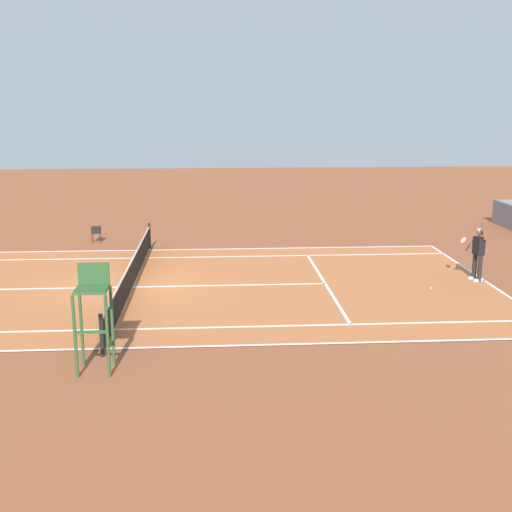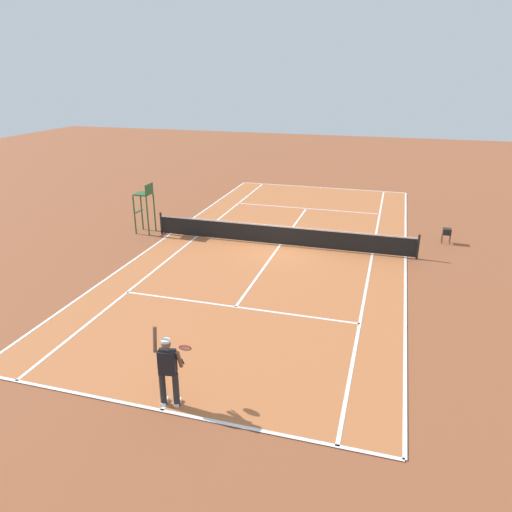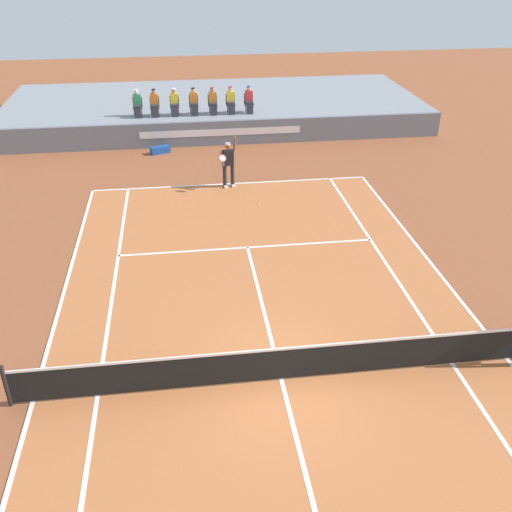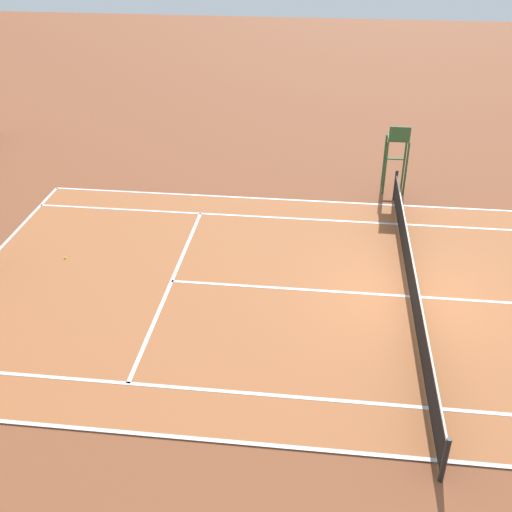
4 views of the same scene
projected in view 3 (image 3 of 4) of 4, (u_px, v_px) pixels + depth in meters
ground_plane at (281, 380)px, 13.29m from camera, size 80.00×80.00×0.00m
court at (281, 380)px, 13.29m from camera, size 11.08×23.88×0.03m
net at (282, 362)px, 13.04m from camera, size 11.98×0.10×1.07m
barrier_wall at (221, 133)px, 27.65m from camera, size 21.72×0.25×1.17m
bleacher_platform at (214, 108)px, 31.51m from camera, size 21.72×8.70×1.17m
spectator_seated_0 at (137, 104)px, 27.68m from camera, size 0.44×0.60×1.27m
spectator_seated_1 at (154, 103)px, 27.78m from camera, size 0.44×0.60×1.27m
spectator_seated_2 at (174, 103)px, 27.89m from camera, size 0.44×0.60×1.27m
spectator_seated_3 at (194, 102)px, 28.00m from camera, size 0.44×0.60×1.27m
spectator_seated_4 at (213, 101)px, 28.10m from camera, size 0.44×0.60×1.27m
spectator_seated_5 at (231, 101)px, 28.20m from camera, size 0.44×0.60×1.27m
spectator_seated_6 at (249, 100)px, 28.31m from camera, size 0.44×0.60×1.27m
tennis_player at (228, 163)px, 22.85m from camera, size 0.75×0.72×2.08m
tennis_ball at (259, 204)px, 21.80m from camera, size 0.07×0.07×0.07m
equipment_bag at (160, 150)px, 26.79m from camera, size 0.96×0.60×0.32m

